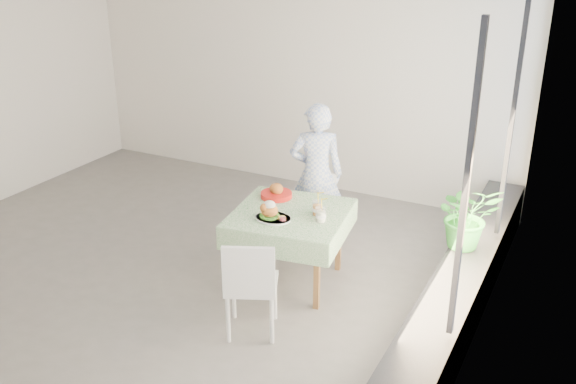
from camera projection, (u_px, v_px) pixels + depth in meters
The scene contains 14 objects.
floor at pixel (186, 257), 6.74m from camera, with size 6.00×6.00×0.00m, color #5B5957.
wall_back at pixel (293, 79), 8.26m from camera, with size 6.00×0.02×2.80m, color white.
wall_right at pixel (495, 181), 4.94m from camera, with size 0.02×5.00×2.80m, color white.
window_pane at pixel (495, 150), 4.86m from camera, with size 0.01×4.80×2.18m, color #D1E0F9.
window_ledge at pixel (454, 302), 5.47m from camera, with size 0.40×4.80×0.50m, color black.
cafe_table at pixel (290, 239), 6.11m from camera, with size 1.17×1.17×0.74m.
chair_far at pixel (317, 225), 6.90m from camera, with size 0.47×0.47×0.79m.
chair_near at pixel (252, 303), 5.41m from camera, with size 0.56×0.56×0.90m.
diner at pixel (316, 175), 6.80m from camera, with size 0.57×0.37×1.57m, color #8AA3DE.
main_dish at pixel (271, 213), 5.84m from camera, with size 0.34×0.34×0.18m.
juice_cup_orange at pixel (317, 209), 5.92m from camera, with size 0.10×0.10×0.28m.
juice_cup_lemonade at pixel (321, 215), 5.79m from camera, with size 0.10×0.10×0.28m.
second_dish at pixel (276, 193), 6.32m from camera, with size 0.31×0.31×0.15m.
potted_plant at pixel (467, 215), 5.77m from camera, with size 0.56×0.48×0.62m, color #287828.
Camera 1 is at (3.66, -4.83, 3.21)m, focal length 40.00 mm.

